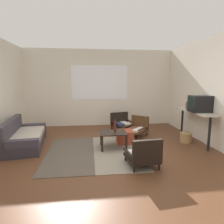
{
  "coord_description": "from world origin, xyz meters",
  "views": [
    {
      "loc": [
        -0.36,
        -3.91,
        1.62
      ],
      "look_at": [
        0.18,
        0.73,
        0.85
      ],
      "focal_mm": 30.79,
      "sensor_mm": 36.0,
      "label": 1
    }
  ],
  "objects_px": {
    "glass_bottle": "(115,126)",
    "wicker_basket": "(186,137)",
    "couch": "(24,138)",
    "armchair_striped_foreground": "(143,155)",
    "armchair_corner": "(137,127)",
    "armchair_by_window": "(121,122)",
    "crt_television": "(200,104)",
    "clay_vase": "(190,105)",
    "ottoman_orange": "(125,137)",
    "console_shelf": "(195,115)",
    "coffee_table": "(113,135)"
  },
  "relations": [
    {
      "from": "glass_bottle",
      "to": "wicker_basket",
      "type": "height_order",
      "value": "glass_bottle"
    },
    {
      "from": "wicker_basket",
      "to": "glass_bottle",
      "type": "bearing_deg",
      "value": -174.81
    },
    {
      "from": "couch",
      "to": "armchair_striped_foreground",
      "type": "relative_size",
      "value": 2.77
    },
    {
      "from": "couch",
      "to": "wicker_basket",
      "type": "bearing_deg",
      "value": -2.42
    },
    {
      "from": "armchair_corner",
      "to": "armchair_by_window",
      "type": "bearing_deg",
      "value": 117.82
    },
    {
      "from": "armchair_striped_foreground",
      "to": "crt_television",
      "type": "height_order",
      "value": "crt_television"
    },
    {
      "from": "armchair_corner",
      "to": "clay_vase",
      "type": "distance_m",
      "value": 1.6
    },
    {
      "from": "couch",
      "to": "armchair_corner",
      "type": "height_order",
      "value": "couch"
    },
    {
      "from": "armchair_striped_foreground",
      "to": "ottoman_orange",
      "type": "xyz_separation_m",
      "value": [
        -0.09,
        1.44,
        -0.07
      ]
    },
    {
      "from": "ottoman_orange",
      "to": "console_shelf",
      "type": "bearing_deg",
      "value": -3.51
    },
    {
      "from": "armchair_corner",
      "to": "wicker_basket",
      "type": "relative_size",
      "value": 2.67
    },
    {
      "from": "armchair_by_window",
      "to": "ottoman_orange",
      "type": "xyz_separation_m",
      "value": [
        -0.13,
        -1.38,
        -0.09
      ]
    },
    {
      "from": "couch",
      "to": "armchair_by_window",
      "type": "xyz_separation_m",
      "value": [
        2.67,
        1.31,
        0.04
      ]
    },
    {
      "from": "clay_vase",
      "to": "ottoman_orange",
      "type": "bearing_deg",
      "value": -174.41
    },
    {
      "from": "armchair_corner",
      "to": "glass_bottle",
      "type": "bearing_deg",
      "value": -129.5
    },
    {
      "from": "coffee_table",
      "to": "crt_television",
      "type": "distance_m",
      "value": 2.3
    },
    {
      "from": "crt_television",
      "to": "console_shelf",
      "type": "bearing_deg",
      "value": 89.14
    },
    {
      "from": "couch",
      "to": "clay_vase",
      "type": "xyz_separation_m",
      "value": [
        4.37,
        0.11,
        0.74
      ]
    },
    {
      "from": "armchair_striped_foreground",
      "to": "couch",
      "type": "bearing_deg",
      "value": 150.15
    },
    {
      "from": "armchair_striped_foreground",
      "to": "ottoman_orange",
      "type": "height_order",
      "value": "armchair_striped_foreground"
    },
    {
      "from": "coffee_table",
      "to": "wicker_basket",
      "type": "relative_size",
      "value": 2.09
    },
    {
      "from": "armchair_striped_foreground",
      "to": "glass_bottle",
      "type": "bearing_deg",
      "value": 108.43
    },
    {
      "from": "ottoman_orange",
      "to": "crt_television",
      "type": "distance_m",
      "value": 2.06
    },
    {
      "from": "armchair_corner",
      "to": "glass_bottle",
      "type": "distance_m",
      "value": 1.28
    },
    {
      "from": "couch",
      "to": "console_shelf",
      "type": "xyz_separation_m",
      "value": [
        4.37,
        -0.18,
        0.52
      ]
    },
    {
      "from": "coffee_table",
      "to": "clay_vase",
      "type": "bearing_deg",
      "value": 13.67
    },
    {
      "from": "armchair_by_window",
      "to": "wicker_basket",
      "type": "relative_size",
      "value": 2.4
    },
    {
      "from": "armchair_striped_foreground",
      "to": "clay_vase",
      "type": "xyz_separation_m",
      "value": [
        1.74,
        1.62,
        0.71
      ]
    },
    {
      "from": "armchair_striped_foreground",
      "to": "console_shelf",
      "type": "bearing_deg",
      "value": 37.29
    },
    {
      "from": "clay_vase",
      "to": "wicker_basket",
      "type": "xyz_separation_m",
      "value": [
        -0.21,
        -0.28,
        -0.83
      ]
    },
    {
      "from": "armchair_striped_foreground",
      "to": "wicker_basket",
      "type": "distance_m",
      "value": 2.04
    },
    {
      "from": "coffee_table",
      "to": "ottoman_orange",
      "type": "bearing_deg",
      "value": 45.2
    },
    {
      "from": "ottoman_orange",
      "to": "crt_television",
      "type": "xyz_separation_m",
      "value": [
        1.83,
        -0.32,
        0.88
      ]
    },
    {
      "from": "glass_bottle",
      "to": "wicker_basket",
      "type": "distance_m",
      "value": 1.97
    },
    {
      "from": "armchair_striped_foreground",
      "to": "wicker_basket",
      "type": "xyz_separation_m",
      "value": [
        1.54,
        1.33,
        -0.12
      ]
    },
    {
      "from": "couch",
      "to": "console_shelf",
      "type": "bearing_deg",
      "value": -2.39
    },
    {
      "from": "couch",
      "to": "ottoman_orange",
      "type": "relative_size",
      "value": 4.43
    },
    {
      "from": "wicker_basket",
      "to": "armchair_by_window",
      "type": "bearing_deg",
      "value": 135.18
    },
    {
      "from": "glass_bottle",
      "to": "armchair_by_window",
      "type": "bearing_deg",
      "value": 75.61
    },
    {
      "from": "armchair_corner",
      "to": "couch",
      "type": "bearing_deg",
      "value": -168.59
    },
    {
      "from": "glass_bottle",
      "to": "coffee_table",
      "type": "bearing_deg",
      "value": -126.07
    },
    {
      "from": "couch",
      "to": "coffee_table",
      "type": "bearing_deg",
      "value": -10.89
    },
    {
      "from": "armchair_striped_foreground",
      "to": "armchair_corner",
      "type": "distance_m",
      "value": 2.16
    },
    {
      "from": "clay_vase",
      "to": "wicker_basket",
      "type": "distance_m",
      "value": 0.9
    },
    {
      "from": "crt_television",
      "to": "armchair_corner",
      "type": "bearing_deg",
      "value": 142.94
    },
    {
      "from": "couch",
      "to": "clay_vase",
      "type": "bearing_deg",
      "value": 1.43
    },
    {
      "from": "coffee_table",
      "to": "armchair_corner",
      "type": "bearing_deg",
      "value": 50.73
    },
    {
      "from": "armchair_corner",
      "to": "glass_bottle",
      "type": "height_order",
      "value": "glass_bottle"
    },
    {
      "from": "couch",
      "to": "console_shelf",
      "type": "distance_m",
      "value": 4.41
    },
    {
      "from": "armchair_striped_foreground",
      "to": "crt_television",
      "type": "distance_m",
      "value": 2.22
    }
  ]
}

